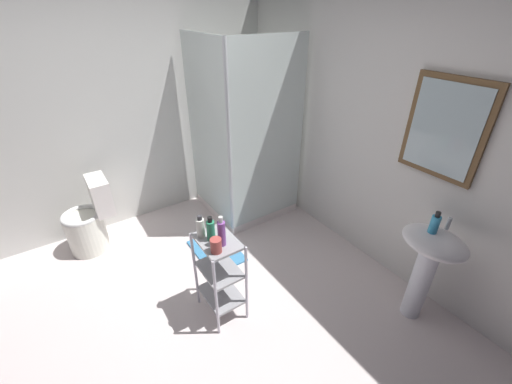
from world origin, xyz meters
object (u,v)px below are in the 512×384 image
(bath_mat, at_px, (216,251))
(lotion_bottle_white, at_px, (201,227))
(shower_stall, at_px, (243,177))
(hand_soap_bottle, at_px, (435,224))
(toilet, at_px, (90,222))
(conditioner_bottle_purple, at_px, (222,233))
(storage_cart, at_px, (220,271))
(pedestal_sink, at_px, (428,259))
(rinse_cup, at_px, (216,245))
(body_wash_bottle_green, at_px, (211,230))

(bath_mat, bearing_deg, lotion_bottle_white, -33.20)
(shower_stall, height_order, hand_soap_bottle, shower_stall)
(toilet, relative_size, conditioner_bottle_purple, 3.18)
(shower_stall, relative_size, storage_cart, 2.70)
(toilet, xyz_separation_m, lotion_bottle_white, (1.35, 0.63, 0.50))
(hand_soap_bottle, bearing_deg, bath_mat, -147.37)
(conditioner_bottle_purple, xyz_separation_m, bath_mat, (-0.74, 0.29, -0.84))
(shower_stall, height_order, lotion_bottle_white, shower_stall)
(pedestal_sink, relative_size, toilet, 1.07)
(toilet, height_order, rinse_cup, rinse_cup)
(hand_soap_bottle, bearing_deg, rinse_cup, -119.26)
(hand_soap_bottle, bearing_deg, body_wash_bottle_green, -124.24)
(rinse_cup, bearing_deg, bath_mat, 155.25)
(pedestal_sink, xyz_separation_m, storage_cart, (-0.90, -1.28, -0.14))
(storage_cart, distance_m, hand_soap_bottle, 1.60)
(bath_mat, bearing_deg, body_wash_bottle_green, -26.97)
(hand_soap_bottle, height_order, body_wash_bottle_green, hand_soap_bottle)
(bath_mat, bearing_deg, rinse_cup, -24.75)
(storage_cart, relative_size, conditioner_bottle_purple, 3.10)
(toilet, xyz_separation_m, body_wash_bottle_green, (1.43, 0.68, 0.51))
(pedestal_sink, distance_m, bath_mat, 1.94)
(rinse_cup, bearing_deg, storage_cart, 149.42)
(rinse_cup, relative_size, bath_mat, 0.18)
(shower_stall, height_order, toilet, shower_stall)
(toilet, xyz_separation_m, conditioner_bottle_purple, (1.52, 0.71, 0.53))
(body_wash_bottle_green, xyz_separation_m, rinse_cup, (0.14, -0.03, -0.03))
(toilet, height_order, storage_cart, toilet)
(lotion_bottle_white, xyz_separation_m, bath_mat, (-0.57, 0.37, -0.81))
(storage_cart, height_order, body_wash_bottle_green, body_wash_bottle_green)
(body_wash_bottle_green, relative_size, bath_mat, 0.33)
(shower_stall, relative_size, conditioner_bottle_purple, 8.37)
(pedestal_sink, height_order, toilet, pedestal_sink)
(toilet, distance_m, storage_cart, 1.63)
(shower_stall, relative_size, toilet, 2.63)
(body_wash_bottle_green, distance_m, lotion_bottle_white, 0.09)
(toilet, relative_size, storage_cart, 1.03)
(toilet, distance_m, lotion_bottle_white, 1.58)
(hand_soap_bottle, xyz_separation_m, body_wash_bottle_green, (-0.89, -1.31, -0.06))
(hand_soap_bottle, bearing_deg, toilet, -139.39)
(conditioner_bottle_purple, relative_size, rinse_cup, 2.23)
(hand_soap_bottle, height_order, lotion_bottle_white, hand_soap_bottle)
(body_wash_bottle_green, bearing_deg, hand_soap_bottle, 55.76)
(pedestal_sink, height_order, lotion_bottle_white, lotion_bottle_white)
(storage_cart, distance_m, rinse_cup, 0.38)
(conditioner_bottle_purple, xyz_separation_m, body_wash_bottle_green, (-0.10, -0.04, -0.02))
(conditioner_bottle_purple, relative_size, body_wash_bottle_green, 1.22)
(pedestal_sink, bearing_deg, bath_mat, -148.03)
(shower_stall, bearing_deg, pedestal_sink, 9.41)
(pedestal_sink, height_order, hand_soap_bottle, hand_soap_bottle)
(body_wash_bottle_green, height_order, lotion_bottle_white, body_wash_bottle_green)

